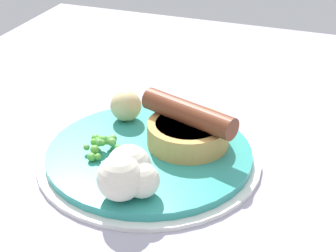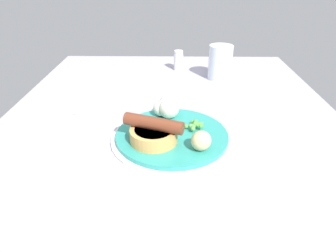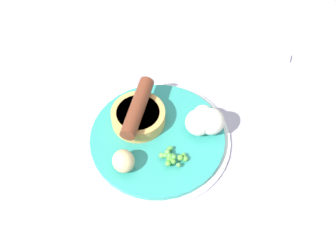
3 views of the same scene
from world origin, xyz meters
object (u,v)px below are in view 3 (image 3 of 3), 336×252
at_px(pea_pile, 172,157).
at_px(fork, 244,50).
at_px(sausage_pudding, 138,114).
at_px(cauliflower_floret, 205,121).
at_px(dinner_plate, 157,138).
at_px(potato_chunk_0, 123,161).

distance_m(pea_pile, fork, 0.29).
xyz_separation_m(sausage_pudding, cauliflower_floret, (0.11, -0.03, 0.00)).
bearing_deg(dinner_plate, potato_chunk_0, -135.87).
xyz_separation_m(sausage_pudding, potato_chunk_0, (-0.03, -0.09, -0.00)).
bearing_deg(sausage_pudding, dinner_plate, -117.62).
relative_size(dinner_plate, potato_chunk_0, 6.51).
xyz_separation_m(cauliflower_floret, potato_chunk_0, (-0.14, -0.06, -0.00)).
distance_m(pea_pile, cauliflower_floret, 0.08).
height_order(dinner_plate, cauliflower_floret, cauliflower_floret).
height_order(dinner_plate, pea_pile, pea_pile).
relative_size(pea_pile, fork, 0.26).
bearing_deg(fork, dinner_plate, -114.51).
relative_size(cauliflower_floret, fork, 0.37).
xyz_separation_m(cauliflower_floret, fork, (0.11, 0.18, -0.03)).
bearing_deg(dinner_plate, cauliflower_floret, 5.27).
bearing_deg(potato_chunk_0, pea_pile, 4.58).
relative_size(dinner_plate, fork, 1.38).
bearing_deg(sausage_pudding, potato_chunk_0, -177.89).
height_order(pea_pile, fork, pea_pile).
bearing_deg(pea_pile, cauliflower_floret, 43.95).
distance_m(cauliflower_floret, potato_chunk_0, 0.15).
height_order(dinner_plate, sausage_pudding, sausage_pudding).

